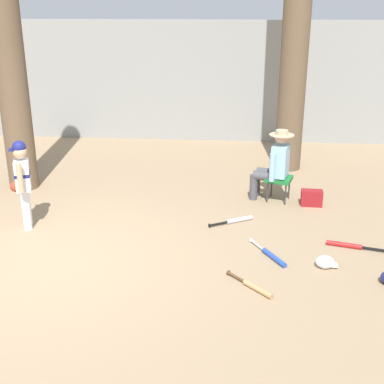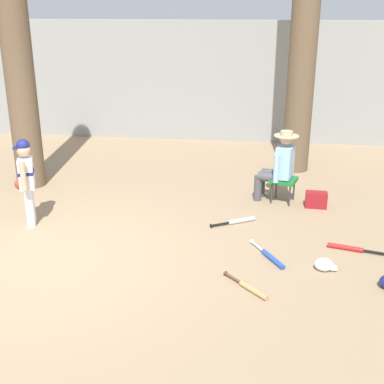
# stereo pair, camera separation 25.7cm
# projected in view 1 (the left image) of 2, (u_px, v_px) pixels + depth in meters

# --- Properties ---
(ground_plane) EXTENTS (60.00, 60.00, 0.00)m
(ground_plane) POSITION_uv_depth(u_px,v_px,m) (50.00, 265.00, 6.40)
(ground_plane) COLOR #937A5B
(concrete_back_wall) EXTENTS (18.00, 0.36, 2.75)m
(concrete_back_wall) POSITION_uv_depth(u_px,v_px,m) (141.00, 81.00, 12.08)
(concrete_back_wall) COLOR gray
(concrete_back_wall) RESTS_ON ground
(tree_near_player) EXTENTS (0.83, 0.83, 5.26)m
(tree_near_player) POSITION_uv_depth(u_px,v_px,m) (10.00, 62.00, 8.37)
(tree_near_player) COLOR brown
(tree_near_player) RESTS_ON ground
(tree_behind_spectator) EXTENTS (0.85, 0.85, 5.99)m
(tree_behind_spectator) POSITION_uv_depth(u_px,v_px,m) (296.00, 35.00, 9.31)
(tree_behind_spectator) COLOR brown
(tree_behind_spectator) RESTS_ON ground
(young_ballplayer) EXTENTS (0.45, 0.56, 1.31)m
(young_ballplayer) POSITION_uv_depth(u_px,v_px,m) (22.00, 179.00, 7.26)
(young_ballplayer) COLOR white
(young_ballplayer) RESTS_ON ground
(folding_stool) EXTENTS (0.50, 0.50, 0.41)m
(folding_stool) POSITION_uv_depth(u_px,v_px,m) (279.00, 180.00, 8.38)
(folding_stool) COLOR #196B2D
(folding_stool) RESTS_ON ground
(seated_spectator) EXTENTS (0.68, 0.53, 1.20)m
(seated_spectator) POSITION_uv_depth(u_px,v_px,m) (274.00, 163.00, 8.32)
(seated_spectator) COLOR #47474C
(seated_spectator) RESTS_ON ground
(handbag_beside_stool) EXTENTS (0.35, 0.20, 0.26)m
(handbag_beside_stool) POSITION_uv_depth(u_px,v_px,m) (312.00, 198.00, 8.25)
(handbag_beside_stool) COLOR maroon
(handbag_beside_stool) RESTS_ON ground
(bat_red_barrel) EXTENTS (0.77, 0.25, 0.07)m
(bat_red_barrel) POSITION_uv_depth(u_px,v_px,m) (349.00, 245.00, 6.85)
(bat_red_barrel) COLOR red
(bat_red_barrel) RESTS_ON ground
(bat_aluminum_silver) EXTENTS (0.66, 0.42, 0.07)m
(bat_aluminum_silver) POSITION_uv_depth(u_px,v_px,m) (236.00, 220.00, 7.64)
(bat_aluminum_silver) COLOR #B7BCC6
(bat_aluminum_silver) RESTS_ON ground
(bat_blue_youth) EXTENTS (0.46, 0.73, 0.07)m
(bat_blue_youth) POSITION_uv_depth(u_px,v_px,m) (271.00, 255.00, 6.57)
(bat_blue_youth) COLOR #2347AD
(bat_blue_youth) RESTS_ON ground
(bat_wood_tan) EXTENTS (0.54, 0.55, 0.07)m
(bat_wood_tan) POSITION_uv_depth(u_px,v_px,m) (254.00, 287.00, 5.84)
(bat_wood_tan) COLOR tan
(bat_wood_tan) RESTS_ON ground
(batting_helmet_white) EXTENTS (0.28, 0.21, 0.16)m
(batting_helmet_white) POSITION_uv_depth(u_px,v_px,m) (325.00, 262.00, 6.33)
(batting_helmet_white) COLOR silver
(batting_helmet_white) RESTS_ON ground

